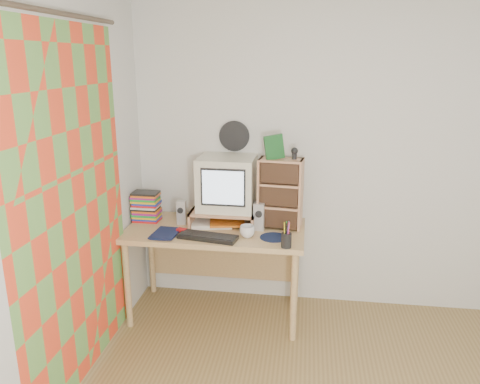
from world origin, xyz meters
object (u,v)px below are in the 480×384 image
(desk, at_px, (217,241))
(keyboard, at_px, (208,237))
(diary, at_px, (154,231))
(crt_monitor, at_px, (227,183))
(mug, at_px, (247,231))
(dvd_stack, at_px, (146,203))
(cd_rack, at_px, (280,194))

(desk, relative_size, keyboard, 3.17)
(diary, bearing_deg, crt_monitor, 37.26)
(mug, xyz_separation_m, diary, (-0.71, -0.04, -0.02))
(crt_monitor, distance_m, dvd_stack, 0.69)
(dvd_stack, bearing_deg, diary, -60.24)
(desk, bearing_deg, keyboard, -92.20)
(crt_monitor, bearing_deg, cd_rack, -5.98)
(desk, distance_m, keyboard, 0.32)
(cd_rack, distance_m, mug, 0.41)
(crt_monitor, relative_size, cd_rack, 0.80)
(crt_monitor, bearing_deg, mug, -54.56)
(cd_rack, xyz_separation_m, mug, (-0.23, -0.25, -0.23))
(keyboard, height_order, dvd_stack, dvd_stack)
(crt_monitor, xyz_separation_m, diary, (-0.51, -0.34, -0.31))
(crt_monitor, distance_m, mug, 0.46)
(keyboard, distance_m, diary, 0.43)
(keyboard, relative_size, dvd_stack, 1.49)
(keyboard, bearing_deg, desk, 97.84)
(mug, bearing_deg, desk, 142.42)
(keyboard, height_order, cd_rack, cd_rack)
(diary, bearing_deg, keyboard, -1.39)
(desk, relative_size, mug, 12.19)
(desk, distance_m, cd_rack, 0.65)
(dvd_stack, bearing_deg, mug, -14.94)
(desk, height_order, keyboard, keyboard)
(desk, bearing_deg, cd_rack, 3.83)
(mug, relative_size, diary, 0.50)
(desk, height_order, diary, diary)
(dvd_stack, xyz_separation_m, diary, (0.16, -0.29, -0.13))
(cd_rack, height_order, mug, cd_rack)
(diary, bearing_deg, mug, 6.84)
(desk, bearing_deg, dvd_stack, 176.44)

